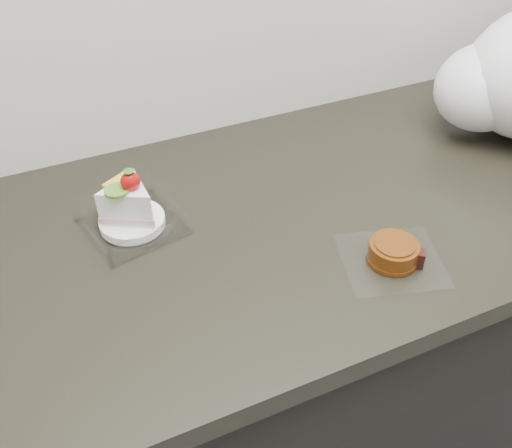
# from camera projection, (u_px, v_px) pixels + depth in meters

# --- Properties ---
(counter) EXTENTS (2.04, 0.64, 0.90)m
(counter) POSITION_uv_depth(u_px,v_px,m) (287.00, 366.00, 1.27)
(counter) COLOR black
(counter) RESTS_ON ground
(cake_tray) EXTENTS (0.17, 0.17, 0.12)m
(cake_tray) POSITION_uv_depth(u_px,v_px,m) (131.00, 212.00, 0.93)
(cake_tray) COLOR white
(cake_tray) RESTS_ON counter
(mooncake_wrap) EXTENTS (0.19, 0.18, 0.04)m
(mooncake_wrap) POSITION_uv_depth(u_px,v_px,m) (394.00, 254.00, 0.88)
(mooncake_wrap) COLOR white
(mooncake_wrap) RESTS_ON counter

